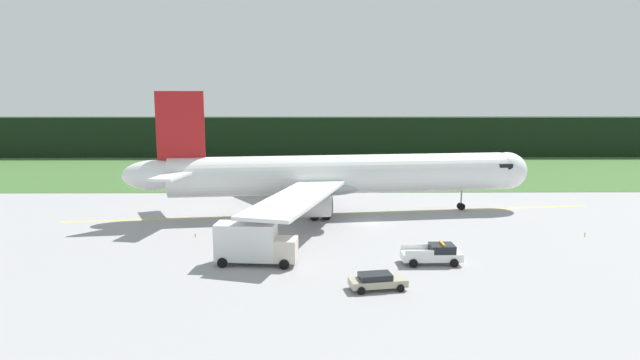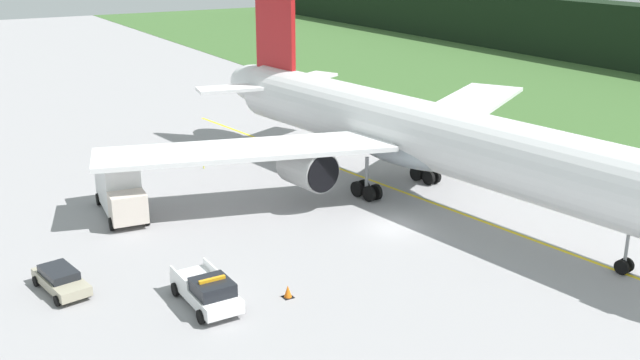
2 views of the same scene
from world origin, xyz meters
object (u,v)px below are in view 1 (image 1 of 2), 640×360
airliner (335,176)px  apron_cone (437,247)px  ops_pickup_truck (434,254)px  staff_car (377,281)px  catering_truck (253,243)px

airliner → apron_cone: size_ratio=72.62×
ops_pickup_truck → apron_cone: ops_pickup_truck is taller
staff_car → apron_cone: staff_car is taller
apron_cone → ops_pickup_truck: bearing=-107.5°
catering_truck → apron_cone: size_ratio=10.46×
ops_pickup_truck → catering_truck: (-16.29, -0.00, 1.06)m
catering_truck → staff_car: 12.30m
airliner → staff_car: size_ratio=11.04×
staff_car → apron_cone: size_ratio=6.58×
ops_pickup_truck → catering_truck: 16.32m
ops_pickup_truck → airliner: bearing=111.7°
ops_pickup_truck → staff_car: 8.68m
staff_car → apron_cone: bearing=55.8°
airliner → apron_cone: 19.47m
airliner → staff_car: (2.33, -26.93, -4.25)m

